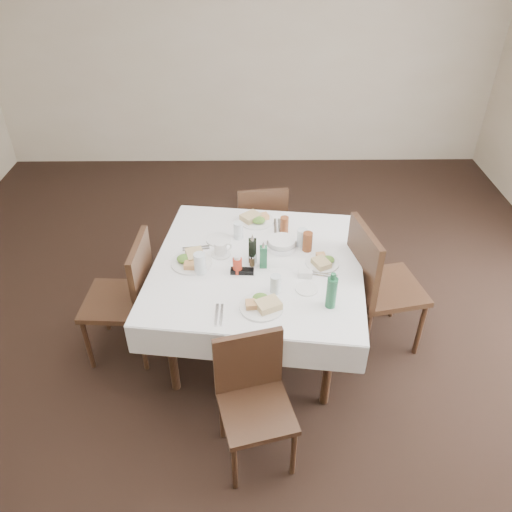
# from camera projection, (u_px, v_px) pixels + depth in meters

# --- Properties ---
(ground_plane) EXTENTS (7.00, 7.00, 0.00)m
(ground_plane) POSITION_uv_depth(u_px,v_px,m) (244.00, 362.00, 3.73)
(ground_plane) COLOR black
(room_shell) EXTENTS (6.04, 7.04, 2.80)m
(room_shell) POSITION_uv_depth(u_px,v_px,m) (240.00, 147.00, 2.72)
(room_shell) COLOR beige
(room_shell) RESTS_ON ground
(dining_table) EXTENTS (1.61, 1.61, 0.76)m
(dining_table) POSITION_uv_depth(u_px,v_px,m) (258.00, 271.00, 3.50)
(dining_table) COLOR black
(dining_table) RESTS_ON ground
(chair_north) EXTENTS (0.47, 0.47, 0.88)m
(chair_north) POSITION_uv_depth(u_px,v_px,m) (261.00, 223.00, 4.35)
(chair_north) COLOR black
(chair_north) RESTS_ON ground
(chair_south) EXTENTS (0.49, 0.49, 0.86)m
(chair_south) POSITION_uv_depth(u_px,v_px,m) (253.00, 392.00, 2.89)
(chair_south) COLOR black
(chair_south) RESTS_ON ground
(chair_east) EXTENTS (0.58, 0.58, 1.03)m
(chair_east) POSITION_uv_depth(u_px,v_px,m) (375.00, 280.00, 3.57)
(chair_east) COLOR black
(chair_east) RESTS_ON ground
(chair_west) EXTENTS (0.49, 0.49, 0.97)m
(chair_west) POSITION_uv_depth(u_px,v_px,m) (129.00, 292.00, 3.51)
(chair_west) COLOR black
(chair_west) RESTS_ON ground
(meal_north) EXTENTS (0.27, 0.27, 0.06)m
(meal_north) POSITION_uv_depth(u_px,v_px,m) (256.00, 219.00, 3.88)
(meal_north) COLOR white
(meal_north) RESTS_ON dining_table
(meal_south) EXTENTS (0.27, 0.27, 0.06)m
(meal_south) POSITION_uv_depth(u_px,v_px,m) (262.00, 304.00, 3.07)
(meal_south) COLOR white
(meal_south) RESTS_ON dining_table
(meal_east) EXTENTS (0.23, 0.23, 0.05)m
(meal_east) POSITION_uv_depth(u_px,v_px,m) (323.00, 262.00, 3.43)
(meal_east) COLOR white
(meal_east) RESTS_ON dining_table
(meal_west) EXTENTS (0.28, 0.28, 0.06)m
(meal_west) POSITION_uv_depth(u_px,v_px,m) (191.00, 260.00, 3.44)
(meal_west) COLOR white
(meal_west) RESTS_ON dining_table
(side_plate_a) EXTENTS (0.18, 0.18, 0.01)m
(side_plate_a) POSITION_uv_depth(u_px,v_px,m) (218.00, 240.00, 3.67)
(side_plate_a) COLOR white
(side_plate_a) RESTS_ON dining_table
(side_plate_b) EXTENTS (0.15, 0.15, 0.01)m
(side_plate_b) POSITION_uv_depth(u_px,v_px,m) (307.00, 289.00, 3.21)
(side_plate_b) COLOR white
(side_plate_b) RESTS_ON dining_table
(water_n) EXTENTS (0.07, 0.07, 0.13)m
(water_n) POSITION_uv_depth(u_px,v_px,m) (238.00, 230.00, 3.67)
(water_n) COLOR silver
(water_n) RESTS_ON dining_table
(water_s) EXTENTS (0.07, 0.07, 0.13)m
(water_s) POSITION_uv_depth(u_px,v_px,m) (276.00, 284.00, 3.16)
(water_s) COLOR silver
(water_s) RESTS_ON dining_table
(water_e) EXTENTS (0.07, 0.07, 0.14)m
(water_e) POSITION_uv_depth(u_px,v_px,m) (302.00, 238.00, 3.58)
(water_e) COLOR silver
(water_e) RESTS_ON dining_table
(water_w) EXTENTS (0.08, 0.08, 0.15)m
(water_w) POSITION_uv_depth(u_px,v_px,m) (200.00, 263.00, 3.32)
(water_w) COLOR silver
(water_w) RESTS_ON dining_table
(iced_tea_a) EXTENTS (0.06, 0.06, 0.13)m
(iced_tea_a) POSITION_uv_depth(u_px,v_px,m) (284.00, 225.00, 3.73)
(iced_tea_a) COLOR brown
(iced_tea_a) RESTS_ON dining_table
(iced_tea_b) EXTENTS (0.07, 0.07, 0.14)m
(iced_tea_b) POSITION_uv_depth(u_px,v_px,m) (307.00, 242.00, 3.53)
(iced_tea_b) COLOR brown
(iced_tea_b) RESTS_ON dining_table
(bread_basket) EXTENTS (0.22, 0.22, 0.07)m
(bread_basket) POSITION_uv_depth(u_px,v_px,m) (282.00, 244.00, 3.58)
(bread_basket) COLOR silver
(bread_basket) RESTS_ON dining_table
(oil_cruet_dark) EXTENTS (0.05, 0.05, 0.22)m
(oil_cruet_dark) POSITION_uv_depth(u_px,v_px,m) (252.00, 249.00, 3.42)
(oil_cruet_dark) COLOR black
(oil_cruet_dark) RESTS_ON dining_table
(oil_cruet_green) EXTENTS (0.05, 0.05, 0.21)m
(oil_cruet_green) POSITION_uv_depth(u_px,v_px,m) (263.00, 256.00, 3.37)
(oil_cruet_green) COLOR #22643E
(oil_cruet_green) RESTS_ON dining_table
(ketchup_bottle) EXTENTS (0.06, 0.06, 0.14)m
(ketchup_bottle) POSITION_uv_depth(u_px,v_px,m) (237.00, 265.00, 3.33)
(ketchup_bottle) COLOR #B7311B
(ketchup_bottle) RESTS_ON dining_table
(salt_shaker) EXTENTS (0.03, 0.03, 0.08)m
(salt_shaker) POSITION_uv_depth(u_px,v_px,m) (253.00, 259.00, 3.43)
(salt_shaker) COLOR white
(salt_shaker) RESTS_ON dining_table
(pepper_shaker) EXTENTS (0.04, 0.04, 0.08)m
(pepper_shaker) POSITION_uv_depth(u_px,v_px,m) (252.00, 261.00, 3.40)
(pepper_shaker) COLOR #43321A
(pepper_shaker) RESTS_ON dining_table
(coffee_mug) EXTENTS (0.15, 0.14, 0.10)m
(coffee_mug) POSITION_uv_depth(u_px,v_px,m) (221.00, 249.00, 3.50)
(coffee_mug) COLOR white
(coffee_mug) RESTS_ON dining_table
(sunglasses) EXTENTS (0.16, 0.06, 0.03)m
(sunglasses) POSITION_uv_depth(u_px,v_px,m) (242.00, 271.00, 3.35)
(sunglasses) COLOR black
(sunglasses) RESTS_ON dining_table
(green_bottle) EXTENTS (0.07, 0.07, 0.25)m
(green_bottle) POSITION_uv_depth(u_px,v_px,m) (332.00, 292.00, 3.03)
(green_bottle) COLOR #22643E
(green_bottle) RESTS_ON dining_table
(sugar_caddy) EXTENTS (0.10, 0.06, 0.05)m
(sugar_caddy) POSITION_uv_depth(u_px,v_px,m) (305.00, 273.00, 3.31)
(sugar_caddy) COLOR white
(sugar_caddy) RESTS_ON dining_table
(cutlery_n) EXTENTS (0.06, 0.21, 0.01)m
(cutlery_n) POSITION_uv_depth(u_px,v_px,m) (277.00, 226.00, 3.83)
(cutlery_n) COLOR silver
(cutlery_n) RESTS_ON dining_table
(cutlery_s) EXTENTS (0.05, 0.19, 0.01)m
(cutlery_s) POSITION_uv_depth(u_px,v_px,m) (219.00, 315.00, 3.02)
(cutlery_s) COLOR silver
(cutlery_s) RESTS_ON dining_table
(cutlery_e) EXTENTS (0.17, 0.08, 0.01)m
(cutlery_e) POSITION_uv_depth(u_px,v_px,m) (325.00, 275.00, 3.33)
(cutlery_e) COLOR silver
(cutlery_e) RESTS_ON dining_table
(cutlery_w) EXTENTS (0.20, 0.07, 0.01)m
(cutlery_w) POSITION_uv_depth(u_px,v_px,m) (196.00, 248.00, 3.58)
(cutlery_w) COLOR silver
(cutlery_w) RESTS_ON dining_table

